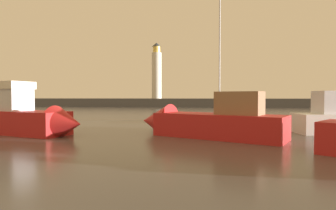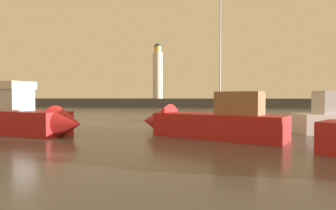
{
  "view_description": "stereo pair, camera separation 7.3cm",
  "coord_description": "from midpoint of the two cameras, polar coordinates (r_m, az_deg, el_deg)",
  "views": [
    {
      "loc": [
        3.78,
        -0.58,
        2.23
      ],
      "look_at": [
        1.71,
        14.91,
        1.78
      ],
      "focal_mm": 31.07,
      "sensor_mm": 36.0,
      "label": 1
    },
    {
      "loc": [
        3.85,
        -0.57,
        2.23
      ],
      "look_at": [
        1.71,
        14.91,
        1.78
      ],
      "focal_mm": 31.07,
      "sensor_mm": 36.0,
      "label": 2
    }
  ],
  "objects": [
    {
      "name": "motorboat_2",
      "position": [
        19.08,
        -25.86,
        -2.26
      ],
      "size": [
        8.29,
        4.25,
        3.37
      ],
      "color": "#B21E1E",
      "rests_on": "ground_plane"
    },
    {
      "name": "ground_plane",
      "position": [
        32.14,
        0.78,
        -2.33
      ],
      "size": [
        220.0,
        220.0,
        0.0
      ],
      "primitive_type": "plane",
      "color": "#4C4742"
    },
    {
      "name": "lighthouse",
      "position": [
        64.27,
        -2.27,
        6.46
      ],
      "size": [
        2.13,
        2.13,
        12.25
      ],
      "color": "silver",
      "rests_on": "breakwater"
    },
    {
      "name": "sailboat_moored",
      "position": [
        26.3,
        11.01,
        -2.1
      ],
      "size": [
        5.89,
        4.95,
        10.84
      ],
      "color": "#1E284C",
      "rests_on": "ground_plane"
    },
    {
      "name": "motorboat_0",
      "position": [
        16.41,
        6.41,
        -3.35
      ],
      "size": [
        8.73,
        5.67,
        2.86
      ],
      "color": "#B21E1E",
      "rests_on": "ground_plane"
    },
    {
      "name": "breakwater",
      "position": [
        63.22,
        4.15,
        0.45
      ],
      "size": [
        87.04,
        6.37,
        1.82
      ],
      "primitive_type": "cube",
      "color": "#423F3D",
      "rests_on": "ground_plane"
    }
  ]
}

